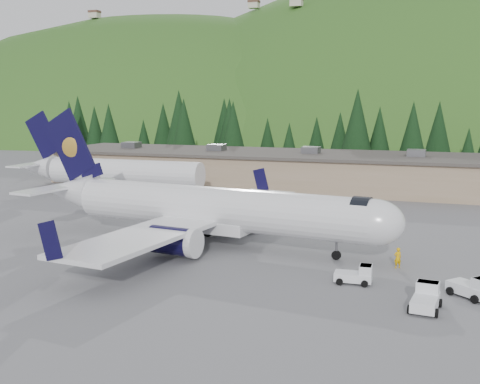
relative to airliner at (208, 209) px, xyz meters
The scene contains 9 objects.
ground 3.42m from the airliner, ahead, with size 600.00×600.00×0.00m, color #5A5A5E.
airliner is the anchor object (origin of this frame).
second_airliner 32.36m from the airliner, 137.50° to the left, with size 27.50×11.00×10.05m.
baggage_tug_a 16.53m from the airliner, 27.22° to the right, with size 2.69×1.71×1.40m.
baggage_tug_b 23.91m from the airliner, 20.11° to the right, with size 3.23×3.06×1.58m.
baggage_tug_c 22.62m from the airliner, 30.36° to the right, with size 2.03×3.09×1.58m.
terminal_building 38.08m from the airliner, 95.95° to the left, with size 71.00×17.00×6.10m.
ramp_worker 17.28m from the airliner, ahead, with size 0.59×0.39×1.63m, color #FAB402.
tree_line 61.82m from the airliner, 99.19° to the left, with size 113.25×19.12×13.74m.
Camera 1 is at (19.19, -49.22, 13.04)m, focal length 45.00 mm.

